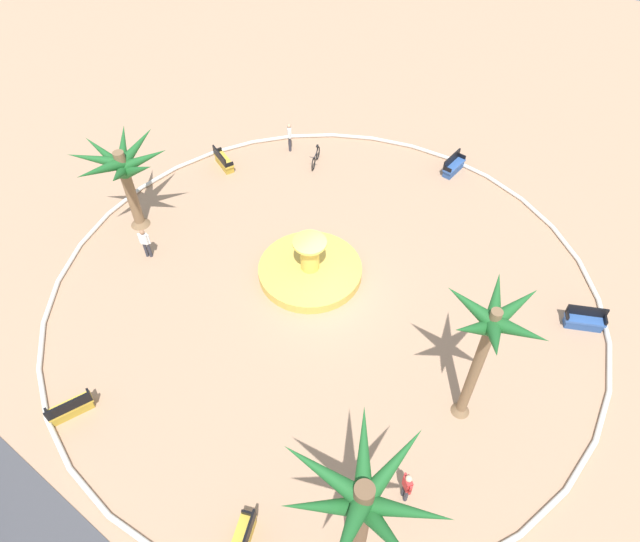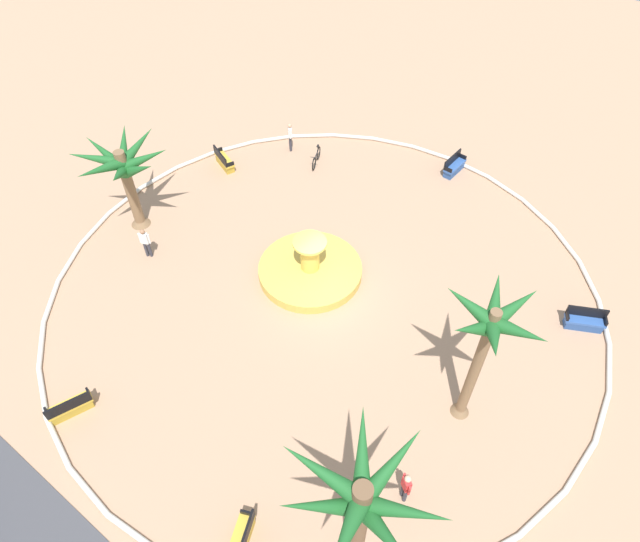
{
  "view_description": "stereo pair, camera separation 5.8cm",
  "coord_description": "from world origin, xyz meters",
  "px_view_note": "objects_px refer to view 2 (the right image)",
  "views": [
    {
      "loc": [
        -9.2,
        12.85,
        18.68
      ],
      "look_at": [
        0.34,
        -0.15,
        1.0
      ],
      "focal_mm": 31.4,
      "sensor_mm": 36.0,
      "label": 1
    },
    {
      "loc": [
        -9.24,
        12.81,
        18.68
      ],
      "look_at": [
        0.34,
        -0.15,
        1.0
      ],
      "focal_mm": 31.4,
      "sensor_mm": 36.0,
      "label": 2
    }
  ],
  "objects_px": {
    "person_cyclist_helmet": "(290,136)",
    "person_cyclist_photo": "(406,486)",
    "palm_tree_by_curb": "(123,168)",
    "person_pedestrian_stroll": "(145,242)",
    "bench_east": "(454,167)",
    "bench_southeast": "(224,161)",
    "bench_west": "(241,541)",
    "bicycle_red_frame": "(316,158)",
    "bench_southwest": "(71,407)",
    "palm_tree_near_fountain": "(488,334)",
    "bench_north": "(584,321)",
    "fountain": "(310,269)",
    "palm_tree_mid_plaza": "(360,508)"
  },
  "relations": [
    {
      "from": "fountain",
      "to": "bench_west",
      "type": "height_order",
      "value": "fountain"
    },
    {
      "from": "palm_tree_by_curb",
      "to": "person_pedestrian_stroll",
      "type": "distance_m",
      "value": 3.4
    },
    {
      "from": "bench_east",
      "to": "bench_southeast",
      "type": "bearing_deg",
      "value": 34.22
    },
    {
      "from": "palm_tree_near_fountain",
      "to": "bench_north",
      "type": "height_order",
      "value": "palm_tree_near_fountain"
    },
    {
      "from": "palm_tree_mid_plaza",
      "to": "bench_southeast",
      "type": "relative_size",
      "value": 3.37
    },
    {
      "from": "bench_west",
      "to": "palm_tree_by_curb",
      "type": "bearing_deg",
      "value": -30.21
    },
    {
      "from": "fountain",
      "to": "bench_southwest",
      "type": "height_order",
      "value": "fountain"
    },
    {
      "from": "palm_tree_by_curb",
      "to": "palm_tree_near_fountain",
      "type": "bearing_deg",
      "value": -179.6
    },
    {
      "from": "person_cyclist_helmet",
      "to": "person_cyclist_photo",
      "type": "xyz_separation_m",
      "value": [
        -15.05,
        12.97,
        -0.04
      ]
    },
    {
      "from": "palm_tree_near_fountain",
      "to": "person_pedestrian_stroll",
      "type": "height_order",
      "value": "palm_tree_near_fountain"
    },
    {
      "from": "fountain",
      "to": "person_cyclist_helmet",
      "type": "xyz_separation_m",
      "value": [
        6.58,
        -6.86,
        0.64
      ]
    },
    {
      "from": "palm_tree_near_fountain",
      "to": "person_cyclist_photo",
      "type": "bearing_deg",
      "value": 88.97
    },
    {
      "from": "bench_east",
      "to": "bench_west",
      "type": "height_order",
      "value": "same"
    },
    {
      "from": "bicycle_red_frame",
      "to": "person_pedestrian_stroll",
      "type": "height_order",
      "value": "person_pedestrian_stroll"
    },
    {
      "from": "bicycle_red_frame",
      "to": "person_cyclist_photo",
      "type": "distance_m",
      "value": 18.34
    },
    {
      "from": "fountain",
      "to": "palm_tree_near_fountain",
      "type": "xyz_separation_m",
      "value": [
        -8.54,
        2.17,
        4.51
      ]
    },
    {
      "from": "palm_tree_mid_plaza",
      "to": "person_pedestrian_stroll",
      "type": "xyz_separation_m",
      "value": [
        14.84,
        -5.06,
        -3.21
      ]
    },
    {
      "from": "bench_southwest",
      "to": "bench_east",
      "type": "bearing_deg",
      "value": -102.24
    },
    {
      "from": "palm_tree_mid_plaza",
      "to": "bench_north",
      "type": "bearing_deg",
      "value": -101.65
    },
    {
      "from": "palm_tree_near_fountain",
      "to": "bench_west",
      "type": "bearing_deg",
      "value": 67.65
    },
    {
      "from": "palm_tree_by_curb",
      "to": "person_cyclist_photo",
      "type": "bearing_deg",
      "value": 167.45
    },
    {
      "from": "palm_tree_mid_plaza",
      "to": "bench_east",
      "type": "height_order",
      "value": "palm_tree_mid_plaza"
    },
    {
      "from": "bench_north",
      "to": "bicycle_red_frame",
      "type": "height_order",
      "value": "bench_north"
    },
    {
      "from": "fountain",
      "to": "palm_tree_mid_plaza",
      "type": "bearing_deg",
      "value": 133.56
    },
    {
      "from": "fountain",
      "to": "person_cyclist_photo",
      "type": "distance_m",
      "value": 10.46
    },
    {
      "from": "bench_east",
      "to": "bicycle_red_frame",
      "type": "relative_size",
      "value": 1.01
    },
    {
      "from": "bench_north",
      "to": "person_pedestrian_stroll",
      "type": "relative_size",
      "value": 1.02
    },
    {
      "from": "palm_tree_by_curb",
      "to": "person_cyclist_photo",
      "type": "xyz_separation_m",
      "value": [
        -17.15,
        3.82,
        -2.47
      ]
    },
    {
      "from": "palm_tree_near_fountain",
      "to": "person_cyclist_helmet",
      "type": "height_order",
      "value": "palm_tree_near_fountain"
    },
    {
      "from": "bicycle_red_frame",
      "to": "bench_east",
      "type": "bearing_deg",
      "value": -149.33
    },
    {
      "from": "bench_west",
      "to": "bench_southeast",
      "type": "bearing_deg",
      "value": -45.42
    },
    {
      "from": "person_pedestrian_stroll",
      "to": "palm_tree_mid_plaza",
      "type": "bearing_deg",
      "value": 161.17
    },
    {
      "from": "bench_north",
      "to": "bench_southwest",
      "type": "bearing_deg",
      "value": 47.58
    },
    {
      "from": "palm_tree_mid_plaza",
      "to": "person_cyclist_helmet",
      "type": "height_order",
      "value": "palm_tree_mid_plaza"
    },
    {
      "from": "bench_east",
      "to": "bench_north",
      "type": "distance_m",
      "value": 10.99
    },
    {
      "from": "bench_southwest",
      "to": "person_cyclist_helmet",
      "type": "bearing_deg",
      "value": -78.0
    },
    {
      "from": "fountain",
      "to": "bench_southeast",
      "type": "xyz_separation_m",
      "value": [
        8.51,
        -3.52,
        0.05
      ]
    },
    {
      "from": "bench_west",
      "to": "person_cyclist_photo",
      "type": "xyz_separation_m",
      "value": [
        -3.3,
        -4.25,
        0.55
      ]
    },
    {
      "from": "bicycle_red_frame",
      "to": "bench_southeast",
      "type": "bearing_deg",
      "value": 39.5
    },
    {
      "from": "bench_north",
      "to": "bench_southeast",
      "type": "height_order",
      "value": "same"
    },
    {
      "from": "bench_north",
      "to": "palm_tree_by_curb",
      "type": "bearing_deg",
      "value": 18.77
    },
    {
      "from": "person_cyclist_helmet",
      "to": "bench_southeast",
      "type": "bearing_deg",
      "value": 59.92
    },
    {
      "from": "bench_east",
      "to": "bench_southwest",
      "type": "bearing_deg",
      "value": 77.76
    },
    {
      "from": "bench_southwest",
      "to": "fountain",
      "type": "bearing_deg",
      "value": -105.04
    },
    {
      "from": "bench_west",
      "to": "bicycle_red_frame",
      "type": "bearing_deg",
      "value": -60.05
    },
    {
      "from": "palm_tree_near_fountain",
      "to": "bench_west",
      "type": "relative_size",
      "value": 3.69
    },
    {
      "from": "fountain",
      "to": "person_cyclist_photo",
      "type": "height_order",
      "value": "fountain"
    },
    {
      "from": "bench_east",
      "to": "person_pedestrian_stroll",
      "type": "relative_size",
      "value": 1.0
    },
    {
      "from": "bench_southwest",
      "to": "bicycle_red_frame",
      "type": "bearing_deg",
      "value": -84.08
    },
    {
      "from": "fountain",
      "to": "bench_west",
      "type": "bearing_deg",
      "value": 116.52
    }
  ]
}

